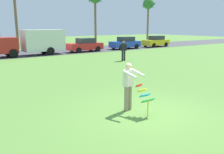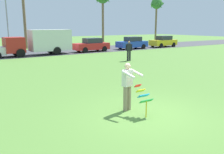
{
  "view_description": "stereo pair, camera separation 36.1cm",
  "coord_description": "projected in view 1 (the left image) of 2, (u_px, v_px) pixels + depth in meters",
  "views": [
    {
      "loc": [
        -5.6,
        -5.65,
        3.0
      ],
      "look_at": [
        -0.34,
        1.74,
        1.05
      ],
      "focal_mm": 38.19,
      "sensor_mm": 36.0,
      "label": 1
    },
    {
      "loc": [
        -5.3,
        -5.85,
        3.0
      ],
      "look_at": [
        -0.34,
        1.74,
        1.05
      ],
      "focal_mm": 38.19,
      "sensor_mm": 36.0,
      "label": 2
    }
  ],
  "objects": [
    {
      "name": "person_walker_near",
      "position": [
        124.0,
        50.0,
        20.77
      ],
      "size": [
        0.49,
        0.38,
        1.73
      ],
      "color": "#26262B",
      "rests_on": "ground"
    },
    {
      "name": "ground_plane",
      "position": [
        149.0,
        114.0,
        8.3
      ],
      "size": [
        120.0,
        120.0,
        0.0
      ],
      "primitive_type": "plane",
      "color": "#568438"
    },
    {
      "name": "person_kite_flyer",
      "position": [
        129.0,
        85.0,
        8.48
      ],
      "size": [
        0.63,
        0.72,
        1.73
      ],
      "color": "gray",
      "rests_on": "ground"
    },
    {
      "name": "parked_car_red",
      "position": [
        85.0,
        45.0,
        28.12
      ],
      "size": [
        4.24,
        1.92,
        1.6
      ],
      "color": "red",
      "rests_on": "ground"
    },
    {
      "name": "kite_held",
      "position": [
        145.0,
        96.0,
        8.02
      ],
      "size": [
        0.52,
        0.64,
        1.04
      ],
      "color": "red",
      "rests_on": "ground"
    },
    {
      "name": "palm_tree_far_left",
      "position": [
        148.0,
        5.0,
        46.05
      ],
      "size": [
        2.58,
        2.71,
        8.29
      ],
      "color": "brown",
      "rests_on": "ground"
    },
    {
      "name": "parked_car_blue",
      "position": [
        125.0,
        43.0,
        31.57
      ],
      "size": [
        4.22,
        1.88,
        1.6
      ],
      "color": "#2347B7",
      "rests_on": "ground"
    },
    {
      "name": "parked_truck_red_cab",
      "position": [
        36.0,
        42.0,
        24.68
      ],
      "size": [
        6.76,
        2.26,
        2.62
      ],
      "color": "#B2231E",
      "rests_on": "ground"
    },
    {
      "name": "parked_car_yellow",
      "position": [
        156.0,
        41.0,
        34.82
      ],
      "size": [
        4.26,
        1.95,
        1.6
      ],
      "color": "yellow",
      "rests_on": "ground"
    },
    {
      "name": "road_strip",
      "position": [
        7.0,
        54.0,
        25.54
      ],
      "size": [
        120.0,
        8.0,
        0.01
      ],
      "primitive_type": "cube",
      "color": "#424247",
      "rests_on": "ground"
    }
  ]
}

